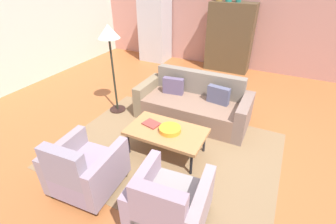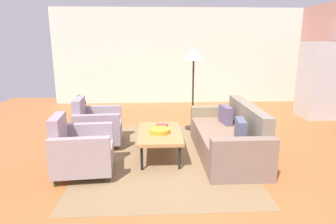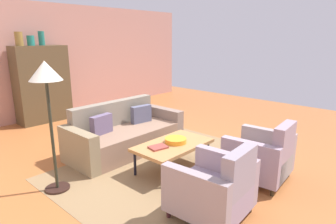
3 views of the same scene
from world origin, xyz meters
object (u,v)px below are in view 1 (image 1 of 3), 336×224
object	(u,v)px
armchair_left	(84,171)
armchair_right	(168,206)
couch	(194,104)
refrigerator	(155,29)
cabinet	(230,38)
floor_lamp	(109,40)
coffee_table	(166,132)
fruit_bowl	(170,129)
book_stack	(151,124)

from	to	relation	value
armchair_left	armchair_right	bearing A→B (deg)	-3.77
couch	armchair_left	xyz separation A→B (m)	(-0.60, -2.35, 0.06)
couch	refrigerator	distance (m)	3.70
armchair_right	cabinet	xyz separation A→B (m)	(-0.70, 5.23, 0.56)
couch	floor_lamp	distance (m)	1.95
armchair_left	cabinet	bearing A→B (deg)	80.80
coffee_table	floor_lamp	world-z (taller)	floor_lamp
armchair_right	fruit_bowl	size ratio (longest dim) A/B	2.63
coffee_table	fruit_bowl	distance (m)	0.09
couch	armchair_right	world-z (taller)	armchair_right
cabinet	refrigerator	size ratio (longest dim) A/B	0.97
coffee_table	armchair_right	distance (m)	1.31
coffee_table	armchair_left	xyz separation A→B (m)	(-0.60, -1.17, -0.04)
cabinet	floor_lamp	world-z (taller)	cabinet
coffee_table	fruit_bowl	bearing A→B (deg)	0.00
refrigerator	coffee_table	bearing A→B (deg)	-59.16
couch	floor_lamp	xyz separation A→B (m)	(-1.51, -0.44, 1.16)
coffee_table	armchair_right	bearing A→B (deg)	-62.56
armchair_left	floor_lamp	world-z (taller)	floor_lamp
couch	floor_lamp	bearing A→B (deg)	15.98
armchair_right	cabinet	world-z (taller)	cabinet
coffee_table	refrigerator	bearing A→B (deg)	120.84
book_stack	refrigerator	xyz separation A→B (m)	(-2.08, 3.92, 0.49)
coffee_table	refrigerator	world-z (taller)	refrigerator
armchair_left	couch	bearing A→B (deg)	72.03
fruit_bowl	cabinet	size ratio (longest dim) A/B	0.19
armchair_left	cabinet	world-z (taller)	cabinet
refrigerator	floor_lamp	xyz separation A→B (m)	(0.85, -3.21, 0.52)
coffee_table	cabinet	size ratio (longest dim) A/B	0.67
armchair_right	book_stack	distance (m)	1.50
coffee_table	book_stack	distance (m)	0.29
book_stack	floor_lamp	world-z (taller)	floor_lamp
armchair_left	refrigerator	xyz separation A→B (m)	(-1.77, 5.13, 0.58)
book_stack	cabinet	size ratio (longest dim) A/B	0.16
couch	armchair_right	distance (m)	2.43
book_stack	floor_lamp	size ratio (longest dim) A/B	0.17
floor_lamp	couch	bearing A→B (deg)	16.20
cabinet	armchair_left	bearing A→B (deg)	-95.43
cabinet	refrigerator	distance (m)	2.27
armchair_left	fruit_bowl	distance (m)	1.34
coffee_table	armchair_left	distance (m)	1.31
coffee_table	couch	bearing A→B (deg)	90.02
coffee_table	book_stack	xyz separation A→B (m)	(-0.28, 0.04, 0.05)
cabinet	fruit_bowl	bearing A→B (deg)	-87.76
book_stack	floor_lamp	distance (m)	1.74
armchair_left	fruit_bowl	size ratio (longest dim) A/B	2.63
cabinet	refrigerator	bearing A→B (deg)	-177.36
fruit_bowl	refrigerator	xyz separation A→B (m)	(-2.43, 3.96, 0.47)
couch	fruit_bowl	xyz separation A→B (m)	(0.06, -1.19, 0.17)
armchair_right	refrigerator	bearing A→B (deg)	115.43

